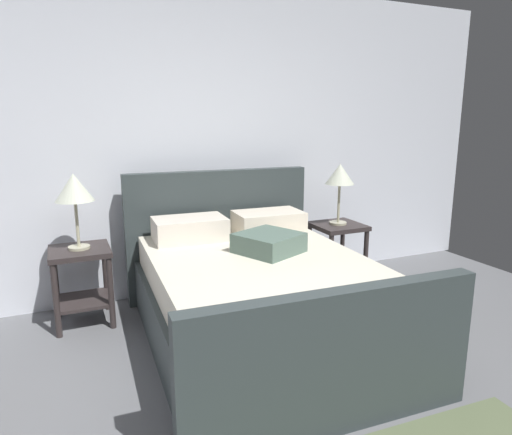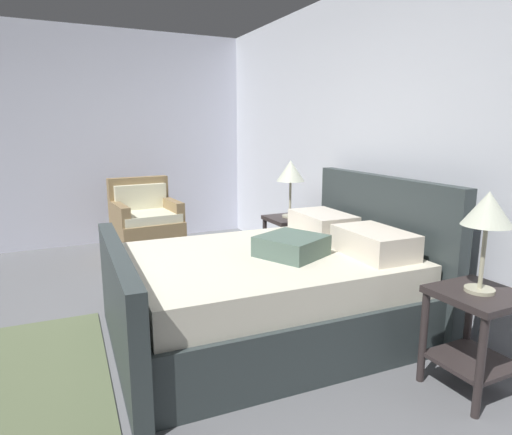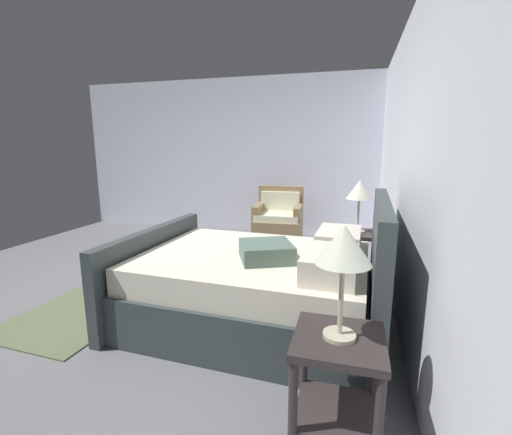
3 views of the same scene
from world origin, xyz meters
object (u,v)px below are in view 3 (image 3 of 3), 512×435
table_lamp_right (344,249)px  table_lamp_left (360,191)px  bed (260,285)px  nightstand_left (356,249)px  nightstand_right (337,373)px  armchair (279,223)px

table_lamp_right → table_lamp_left: table_lamp_left is taller
table_lamp_right → table_lamp_left: size_ratio=0.98×
bed → nightstand_left: 1.39m
nightstand_right → table_lamp_right: bearing=63.4°
bed → table_lamp_left: size_ratio=3.80×
bed → table_lamp_right: (1.13, 0.71, 0.70)m
nightstand_left → table_lamp_left: size_ratio=1.05×
nightstand_right → nightstand_left: bearing=177.6°
bed → table_lamp_left: bearing=144.7°
bed → armchair: (-2.53, -0.37, -0.00)m
nightstand_right → table_lamp_left: table_lamp_left is taller
table_lamp_right → nightstand_left: (-2.26, 0.10, -0.65)m
table_lamp_left → nightstand_right: bearing=-2.4°
nightstand_right → table_lamp_left: bearing=177.6°
armchair → nightstand_right: bearing=16.4°
table_lamp_right → armchair: size_ratio=0.62×
table_lamp_right → armchair: table_lamp_right is taller
table_lamp_right → nightstand_left: bearing=177.6°
table_lamp_left → armchair: 1.95m
bed → nightstand_right: (1.13, 0.71, 0.05)m
nightstand_right → armchair: bearing=-163.6°
bed → table_lamp_left: (-1.13, 0.80, 0.70)m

